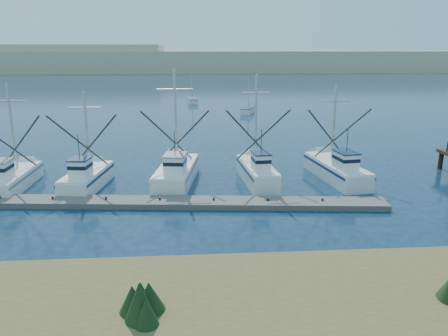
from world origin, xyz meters
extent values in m
plane|color=#0B2034|center=(0.00, 0.00, 0.00)|extent=(500.00, 500.00, 0.00)
cube|color=#68625D|center=(-6.75, 6.61, 0.21)|extent=(31.45, 5.05, 0.42)
cube|color=tan|center=(0.00, 210.00, 5.00)|extent=(360.00, 60.00, 10.00)
cube|color=white|center=(-20.21, 11.73, 0.64)|extent=(2.60, 7.58, 1.27)
cube|color=white|center=(-20.21, 9.80, 2.02)|extent=(1.47, 1.86, 1.50)
cylinder|color=#B7B2A8|center=(-20.21, 13.02, 4.90)|extent=(0.22, 0.22, 7.27)
cube|color=white|center=(-14.05, 11.42, 0.67)|extent=(3.31, 7.18, 1.35)
cube|color=white|center=(-14.05, 9.64, 2.10)|extent=(1.61, 1.86, 1.50)
cylinder|color=#B7B2A8|center=(-14.05, 12.60, 4.58)|extent=(0.22, 0.22, 6.47)
cube|color=white|center=(-6.66, 12.29, 0.73)|extent=(3.92, 8.97, 1.45)
cube|color=white|center=(-6.66, 10.07, 2.20)|extent=(1.87, 2.32, 1.50)
cylinder|color=#B7B2A8|center=(-6.66, 13.77, 5.47)|extent=(0.22, 0.22, 8.03)
cube|color=white|center=(0.24, 11.74, 0.77)|extent=(2.81, 7.73, 1.55)
cube|color=white|center=(0.24, 9.80, 2.30)|extent=(1.41, 1.95, 1.50)
cylinder|color=#B7B2A8|center=(0.24, 13.04, 5.33)|extent=(0.22, 0.22, 7.56)
cube|color=white|center=(7.39, 12.29, 0.72)|extent=(3.66, 8.93, 1.44)
cube|color=white|center=(7.39, 10.07, 2.19)|extent=(1.72, 2.29, 1.50)
cylinder|color=#B7B2A8|center=(7.39, 13.77, 4.77)|extent=(0.22, 0.22, 6.66)
cube|color=white|center=(4.95, 53.99, 0.45)|extent=(3.52, 5.64, 0.90)
cylinder|color=#B7B2A8|center=(4.95, 54.29, 4.50)|extent=(0.12, 0.12, 7.20)
cube|color=white|center=(-5.14, 70.05, 0.45)|extent=(2.28, 6.33, 0.90)
cylinder|color=#B7B2A8|center=(-5.14, 70.35, 4.50)|extent=(0.12, 0.12, 7.20)
camera|label=1|loc=(-5.24, -24.07, 11.23)|focal=35.00mm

